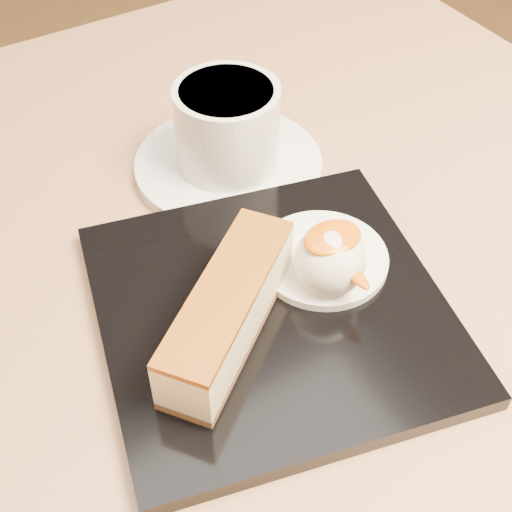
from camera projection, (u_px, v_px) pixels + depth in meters
table at (241, 415)px, 0.60m from camera, size 0.80×0.80×0.72m
dessert_plate at (272, 311)px, 0.47m from camera, size 0.26×0.26×0.01m
cheesecake at (228, 311)px, 0.43m from camera, size 0.13×0.11×0.04m
cream_smear at (322, 258)px, 0.49m from camera, size 0.09×0.09×0.01m
ice_cream_scoop at (330, 261)px, 0.46m from camera, size 0.05×0.05×0.05m
mango_sauce at (332, 238)px, 0.44m from camera, size 0.04×0.03×0.01m
mint_sprig at (267, 248)px, 0.49m from camera, size 0.03×0.02×0.00m
saucer at (229, 165)px, 0.57m from camera, size 0.15×0.15×0.01m
coffee_cup at (229, 124)px, 0.54m from camera, size 0.11×0.08×0.07m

